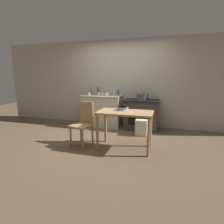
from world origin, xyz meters
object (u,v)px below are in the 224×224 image
at_px(bottle_center_left, 98,91).
at_px(cup_center, 103,94).
at_px(stock_pot, 142,96).
at_px(work_table, 125,118).
at_px(bottle_far_left, 118,93).
at_px(bottle_left, 114,92).
at_px(cup_center_right, 99,94).
at_px(bottle_mid_left, 91,92).
at_px(chair, 84,122).
at_px(cup_right, 107,94).
at_px(mixing_bowl_large, 123,108).
at_px(cup_mid_right, 89,94).
at_px(stove, 141,114).
at_px(flour_sack, 141,128).

distance_m(bottle_center_left, cup_center, 0.38).
bearing_deg(stock_pot, work_table, -97.02).
height_order(bottle_far_left, bottle_left, bottle_left).
bearing_deg(cup_center, cup_center_right, -178.05).
xyz_separation_m(work_table, bottle_left, (-0.70, 1.69, 0.36)).
xyz_separation_m(bottle_mid_left, bottle_center_left, (0.26, -0.04, 0.02)).
distance_m(chair, bottle_left, 1.83).
distance_m(stock_pot, cup_right, 1.00).
distance_m(bottle_mid_left, cup_center, 0.61).
height_order(mixing_bowl_large, bottle_far_left, bottle_far_left).
bearing_deg(bottle_mid_left, bottle_left, -2.24).
xyz_separation_m(chair, mixing_bowl_large, (0.82, 0.18, 0.32)).
height_order(work_table, bottle_far_left, bottle_far_left).
relative_size(work_table, cup_right, 11.65).
bearing_deg(bottle_left, cup_center_right, -142.18).
bearing_deg(cup_mid_right, work_table, -44.37).
bearing_deg(work_table, bottle_far_left, 108.92).
bearing_deg(bottle_center_left, cup_center, -49.30).
bearing_deg(cup_center_right, bottle_center_left, 115.25).
height_order(work_table, cup_center_right, cup_center_right).
height_order(bottle_far_left, cup_center, bottle_far_left).
xyz_separation_m(mixing_bowl_large, cup_right, (-0.74, 1.22, 0.15)).
bearing_deg(bottle_mid_left, cup_mid_right, -72.67).
xyz_separation_m(stock_pot, cup_center_right, (-1.26, -0.02, 0.03)).
height_order(stove, cup_right, cup_right).
distance_m(chair, cup_center_right, 1.53).
xyz_separation_m(flour_sack, cup_mid_right, (-1.59, 0.38, 0.78)).
distance_m(stove, cup_center_right, 1.36).
relative_size(work_table, cup_center_right, 11.19).
bearing_deg(bottle_far_left, cup_center, -145.58).
bearing_deg(work_table, mixing_bowl_large, 121.04).
distance_m(work_table, cup_right, 1.62).
distance_m(stove, bottle_center_left, 1.52).
height_order(bottle_left, bottle_center_left, bottle_center_left).
height_order(stove, cup_center_right, cup_center_right).
distance_m(work_table, bottle_center_left, 2.12).
height_order(mixing_bowl_large, cup_mid_right, cup_mid_right).
relative_size(mixing_bowl_large, cup_center, 2.48).
bearing_deg(cup_center_right, flour_sack, -18.52).
bearing_deg(flour_sack, chair, -138.32).
bearing_deg(bottle_left, bottle_mid_left, 177.76).
bearing_deg(flour_sack, mixing_bowl_large, -110.41).
relative_size(bottle_left, cup_center, 2.29).
xyz_separation_m(bottle_center_left, cup_center_right, (0.14, -0.29, -0.05)).
height_order(stock_pot, bottle_mid_left, bottle_mid_left).
bearing_deg(flour_sack, bottle_mid_left, 155.84).
xyz_separation_m(flour_sack, bottle_far_left, (-0.80, 0.72, 0.81)).
bearing_deg(cup_mid_right, flour_sack, -13.32).
bearing_deg(cup_center_right, cup_right, -9.00).
distance_m(stock_pot, bottle_left, 0.92).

